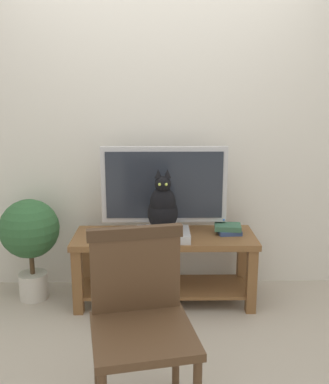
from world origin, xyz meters
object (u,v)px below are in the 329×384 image
at_px(tv, 164,187).
at_px(wooden_chair, 140,311).
at_px(cat, 163,208).
at_px(potted_plant, 30,235).
at_px(media_box, 163,234).
at_px(book_stack, 228,229).
at_px(tv_stand, 164,256).

bearing_deg(tv, wooden_chair, -96.08).
bearing_deg(cat, potted_plant, 171.85).
xyz_separation_m(media_box, cat, (0.00, -0.01, 0.20)).
relative_size(media_box, potted_plant, 0.49).
bearing_deg(book_stack, wooden_chair, -116.99).
height_order(tv, media_box, tv).
relative_size(tv_stand, tv, 1.44).
height_order(tv_stand, wooden_chair, wooden_chair).
distance_m(book_stack, potted_plant, 1.48).
bearing_deg(tv, tv_stand, -90.02).
height_order(cat, wooden_chair, cat).
xyz_separation_m(tv, cat, (-0.01, -0.17, -0.11)).
relative_size(tv, wooden_chair, 1.01).
bearing_deg(cat, tv_stand, 82.65).
bearing_deg(media_box, book_stack, 12.10).
bearing_deg(tv_stand, media_box, -99.50).
relative_size(media_box, cat, 0.84).
relative_size(tv, book_stack, 4.45).
xyz_separation_m(media_box, book_stack, (0.49, 0.10, 0.01)).
bearing_deg(book_stack, media_box, -167.90).
relative_size(wooden_chair, book_stack, 4.43).
bearing_deg(wooden_chair, tv, 83.92).
bearing_deg(tv_stand, tv, 89.98).
height_order(tv, potted_plant, tv).
height_order(wooden_chair, potted_plant, wooden_chair).
height_order(tv_stand, book_stack, book_stack).
bearing_deg(media_box, tv_stand, 80.50).
xyz_separation_m(media_box, potted_plant, (-0.99, 0.13, -0.04)).
bearing_deg(cat, wooden_chair, -96.45).
bearing_deg(tv, media_box, -94.46).
bearing_deg(tv_stand, potted_plant, 176.92).
height_order(tv_stand, tv, tv).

